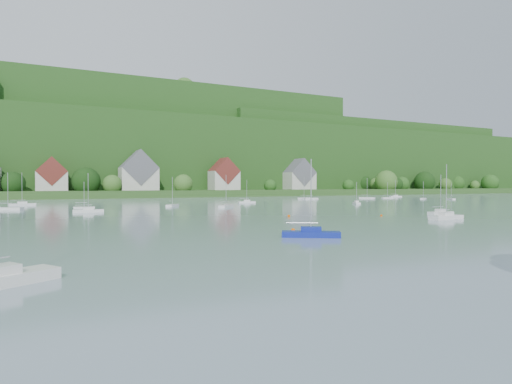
# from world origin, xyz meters

# --- Properties ---
(far_shore_strip) EXTENTS (600.00, 60.00, 3.00)m
(far_shore_strip) POSITION_xyz_m (0.00, 200.00, 1.50)
(far_shore_strip) COLOR #294D1D
(far_shore_strip) RESTS_ON ground
(forested_ridge) EXTENTS (620.00, 181.22, 69.89)m
(forested_ridge) POSITION_xyz_m (0.39, 268.57, 22.89)
(forested_ridge) COLOR #164616
(forested_ridge) RESTS_ON ground
(village_building_1) EXTENTS (12.00, 9.36, 14.00)m
(village_building_1) POSITION_xyz_m (-30.00, 189.00, 8.75)
(village_building_1) COLOR beige
(village_building_1) RESTS_ON far_shore_strip
(village_building_2) EXTENTS (16.00, 11.44, 18.00)m
(village_building_2) POSITION_xyz_m (5.00, 188.00, 10.27)
(village_building_2) COLOR beige
(village_building_2) RESTS_ON far_shore_strip
(village_building_3) EXTENTS (13.00, 10.40, 15.50)m
(village_building_3) POSITION_xyz_m (45.00, 186.00, 9.43)
(village_building_3) COLOR beige
(village_building_3) RESTS_ON far_shore_strip
(village_building_4) EXTENTS (15.00, 10.40, 16.50)m
(village_building_4) POSITION_xyz_m (90.00, 190.00, 9.59)
(village_building_4) COLOR beige
(village_building_4) RESTS_ON far_shore_strip
(near_sailboat_1) EXTENTS (6.19, 4.68, 8.35)m
(near_sailboat_1) POSITION_xyz_m (-7.71, 30.05, 0.44)
(near_sailboat_1) COLOR navy
(near_sailboat_1) RESTS_ON ground
(near_sailboat_3) EXTENTS (5.62, 1.84, 7.48)m
(near_sailboat_3) POSITION_xyz_m (33.53, 48.95, 0.42)
(near_sailboat_3) COLOR white
(near_sailboat_3) RESTS_ON ground
(near_sailboat_4) EXTENTS (6.72, 2.45, 8.88)m
(near_sailboat_4) POSITION_xyz_m (25.00, 40.43, 0.46)
(near_sailboat_4) COLOR white
(near_sailboat_4) RESTS_ON ground
(mooring_buoy_0) EXTENTS (0.49, 0.49, 0.49)m
(mooring_buoy_0) POSITION_xyz_m (-6.50, 35.76, 0.00)
(mooring_buoy_0) COLOR #EE5C00
(mooring_buoy_0) RESTS_ON ground
(mooring_buoy_2) EXTENTS (0.38, 0.38, 0.38)m
(mooring_buoy_2) POSITION_xyz_m (20.67, 50.64, 0.00)
(mooring_buoy_2) COLOR #EE5C00
(mooring_buoy_2) RESTS_ON ground
(mooring_buoy_3) EXTENTS (0.49, 0.49, 0.49)m
(mooring_buoy_3) POSITION_xyz_m (5.04, 56.42, 0.00)
(mooring_buoy_3) COLOR #EE5C00
(mooring_buoy_3) RESTS_ON ground
(far_sailboat_cluster) EXTENTS (194.29, 70.57, 8.71)m
(far_sailboat_cluster) POSITION_xyz_m (9.54, 115.79, 0.37)
(far_sailboat_cluster) COLOR white
(far_sailboat_cluster) RESTS_ON ground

